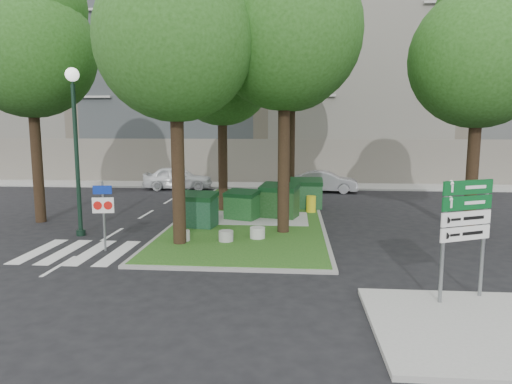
# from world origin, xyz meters

# --- Properties ---
(ground) EXTENTS (120.00, 120.00, 0.00)m
(ground) POSITION_xyz_m (0.00, 0.00, 0.00)
(ground) COLOR black
(ground) RESTS_ON ground
(median_island) EXTENTS (6.00, 16.00, 0.12)m
(median_island) POSITION_xyz_m (0.50, 8.00, 0.06)
(median_island) COLOR #174C15
(median_island) RESTS_ON ground
(median_kerb) EXTENTS (6.30, 16.30, 0.10)m
(median_kerb) POSITION_xyz_m (0.50, 8.00, 0.05)
(median_kerb) COLOR gray
(median_kerb) RESTS_ON ground
(sidewalk_corner) EXTENTS (5.00, 4.00, 0.12)m
(sidewalk_corner) POSITION_xyz_m (6.50, -3.50, 0.06)
(sidewalk_corner) COLOR #999993
(sidewalk_corner) RESTS_ON ground
(building_sidewalk) EXTENTS (42.00, 3.00, 0.12)m
(building_sidewalk) POSITION_xyz_m (0.00, 18.50, 0.06)
(building_sidewalk) COLOR #999993
(building_sidewalk) RESTS_ON ground
(zebra_crossing) EXTENTS (5.00, 3.00, 0.01)m
(zebra_crossing) POSITION_xyz_m (-3.75, 1.50, 0.01)
(zebra_crossing) COLOR silver
(zebra_crossing) RESTS_ON ground
(apartment_building) EXTENTS (41.00, 12.00, 16.00)m
(apartment_building) POSITION_xyz_m (0.00, 26.00, 8.00)
(apartment_building) COLOR #C5BD94
(apartment_building) RESTS_ON ground
(tree_median_near_left) EXTENTS (5.20, 5.20, 10.53)m
(tree_median_near_left) POSITION_xyz_m (-1.41, 2.56, 7.32)
(tree_median_near_left) COLOR black
(tree_median_near_left) RESTS_ON ground
(tree_median_near_right) EXTENTS (5.60, 5.60, 11.46)m
(tree_median_near_right) POSITION_xyz_m (2.09, 4.56, 7.99)
(tree_median_near_right) COLOR black
(tree_median_near_right) RESTS_ON ground
(tree_median_mid) EXTENTS (4.80, 4.80, 9.99)m
(tree_median_mid) POSITION_xyz_m (-0.91, 9.06, 6.98)
(tree_median_mid) COLOR black
(tree_median_mid) RESTS_ON ground
(tree_median_far) EXTENTS (5.80, 5.80, 11.93)m
(tree_median_far) POSITION_xyz_m (2.29, 12.06, 8.32)
(tree_median_far) COLOR black
(tree_median_far) RESTS_ON ground
(tree_street_left) EXTENTS (5.40, 5.40, 11.00)m
(tree_street_left) POSITION_xyz_m (-8.41, 6.06, 7.65)
(tree_street_left) COLOR black
(tree_street_left) RESTS_ON ground
(tree_street_right) EXTENTS (5.00, 5.00, 10.06)m
(tree_street_right) POSITION_xyz_m (9.09, 5.06, 6.98)
(tree_street_right) COLOR black
(tree_street_right) RESTS_ON ground
(dumpster_a) EXTENTS (1.65, 1.28, 1.39)m
(dumpster_a) POSITION_xyz_m (-1.44, 5.17, 0.79)
(dumpster_a) COLOR #0E341D
(dumpster_a) RESTS_ON median_island
(dumpster_b) EXTENTS (1.61, 1.36, 1.27)m
(dumpster_b) POSITION_xyz_m (0.16, 6.78, 0.73)
(dumpster_b) COLOR #134318
(dumpster_b) RESTS_ON median_island
(dumpster_c) EXTENTS (1.86, 1.51, 1.50)m
(dumpster_c) POSITION_xyz_m (1.76, 7.33, 0.84)
(dumpster_c) COLOR black
(dumpster_c) RESTS_ON median_island
(dumpster_d) EXTENTS (1.58, 1.11, 1.47)m
(dumpster_d) POSITION_xyz_m (3.00, 9.76, 0.82)
(dumpster_d) COLOR #133F1C
(dumpster_d) RESTS_ON median_island
(bollard_left) EXTENTS (0.49, 0.49, 0.35)m
(bollard_left) POSITION_xyz_m (-1.47, 2.83, 0.30)
(bollard_left) COLOR #A9AAA4
(bollard_left) RESTS_ON median_island
(bollard_right) EXTENTS (0.54, 0.54, 0.39)m
(bollard_right) POSITION_xyz_m (1.11, 3.42, 0.31)
(bollard_right) COLOR #AFB0AB
(bollard_right) RESTS_ON median_island
(bollard_mid) EXTENTS (0.51, 0.51, 0.36)m
(bollard_mid) POSITION_xyz_m (0.05, 2.89, 0.30)
(bollard_mid) COLOR #969692
(bollard_mid) RESTS_ON median_island
(litter_bin) EXTENTS (0.43, 0.43, 0.76)m
(litter_bin) POSITION_xyz_m (3.20, 8.61, 0.50)
(litter_bin) COLOR yellow
(litter_bin) RESTS_ON median_island
(street_lamp) EXTENTS (0.49, 0.49, 6.18)m
(street_lamp) POSITION_xyz_m (-5.62, 3.73, 3.89)
(street_lamp) COLOR black
(street_lamp) RESTS_ON ground
(traffic_sign_pole) EXTENTS (0.70, 0.14, 2.33)m
(traffic_sign_pole) POSITION_xyz_m (-3.83, 1.73, 1.49)
(traffic_sign_pole) COLOR slate
(traffic_sign_pole) RESTS_ON ground
(directional_sign) EXTENTS (1.28, 0.62, 2.78)m
(directional_sign) POSITION_xyz_m (6.27, -2.00, 1.97)
(directional_sign) COLOR slate
(directional_sign) RESTS_ON sidewalk_corner
(car_white) EXTENTS (4.58, 2.15, 1.51)m
(car_white) POSITION_xyz_m (-5.16, 16.54, 0.76)
(car_white) COLOR white
(car_white) RESTS_ON ground
(car_silver) EXTENTS (4.20, 1.92, 1.33)m
(car_silver) POSITION_xyz_m (4.35, 16.06, 0.67)
(car_silver) COLOR gray
(car_silver) RESTS_ON ground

